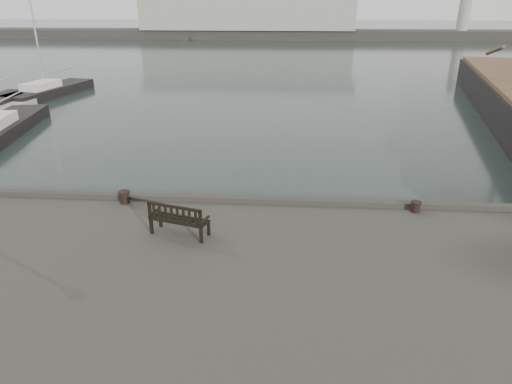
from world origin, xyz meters
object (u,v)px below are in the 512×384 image
at_px(yacht_c, 2,131).
at_px(yacht_d, 50,93).
at_px(bollard_right, 416,207).
at_px(bench, 179,225).
at_px(bollard_left, 125,197).

distance_m(yacht_c, yacht_d, 13.12).
bearing_deg(bollard_right, yacht_c, 149.56).
bearing_deg(yacht_d, bench, -46.72).
bearing_deg(bench, bollard_right, 32.21).
bearing_deg(yacht_c, bench, -55.43).
height_order(bench, bollard_right, bench).
bearing_deg(bench, yacht_d, 139.37).
distance_m(bollard_left, yacht_c, 18.42).
relative_size(bench, yacht_d, 0.15).
xyz_separation_m(bollard_right, yacht_c, (-22.44, 13.19, -1.50)).
bearing_deg(bollard_left, yacht_d, 121.79).
height_order(bench, yacht_c, yacht_c).
height_order(yacht_c, yacht_d, yacht_c).
bearing_deg(yacht_c, yacht_d, 94.34).
distance_m(bollard_left, bollard_right, 9.68).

